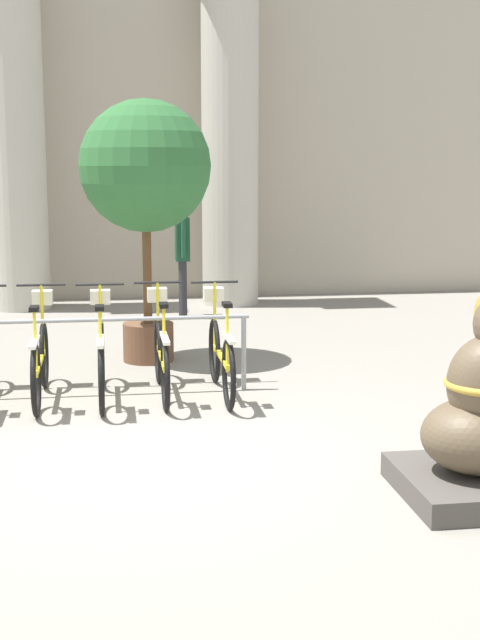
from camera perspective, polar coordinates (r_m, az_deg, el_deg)
ground_plane at (r=7.02m, az=-5.60°, el=-8.65°), size 60.00×60.00×0.00m
building_facade at (r=15.28m, az=-7.52°, el=12.67°), size 20.00×0.20×6.00m
column_left at (r=14.33m, az=-14.19°, el=11.15°), size 1.13×1.13×5.16m
column_right at (r=14.40m, az=-0.64°, el=11.43°), size 1.13×1.13×5.16m
bike_rack at (r=8.77m, az=-10.78°, el=-1.00°), size 3.49×0.05×0.77m
bicycle_2 at (r=8.73m, az=-12.66°, el=-2.40°), size 0.48×1.76×1.07m
bicycle_3 at (r=8.66m, az=-8.86°, el=-2.37°), size 0.48×1.76×1.07m
bicycle_4 at (r=8.74m, az=-5.06°, el=-2.18°), size 0.48×1.76×1.07m
bicycle_5 at (r=8.74m, az=-1.25°, el=-2.15°), size 0.48×1.76×1.07m
person_pedestrian at (r=13.18m, az=-3.71°, el=4.66°), size 0.23×0.47×1.72m
potted_tree at (r=10.12m, az=-6.07°, el=9.26°), size 1.48×1.48×2.96m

